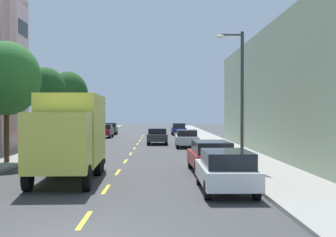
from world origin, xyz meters
TOP-DOWN VIEW (x-y plane):
  - ground_plane at (0.00, 30.00)m, footprint 160.00×160.00m
  - sidewalk_left at (-7.10, 28.00)m, footprint 3.20×120.00m
  - sidewalk_right at (7.10, 28.00)m, footprint 3.20×120.00m
  - lane_centerline_dashes at (0.00, 24.50)m, footprint 0.14×47.20m
  - street_tree_second at (-6.40, 15.43)m, footprint 3.76×3.76m
  - street_tree_third at (-6.40, 24.13)m, footprint 2.98×2.98m
  - street_tree_farthest at (-6.40, 32.83)m, footprint 3.63×3.63m
  - street_lamp at (5.95, 12.80)m, footprint 1.35×0.28m
  - delivery_box_truck at (-1.81, 9.65)m, footprint 2.63×7.49m
  - parked_hatchback_burgundy at (-4.25, 42.84)m, footprint 1.82×4.03m
  - parked_wagon_red at (4.42, 11.76)m, footprint 1.96×4.75m
  - parked_hatchback_navy at (4.42, 49.14)m, footprint 1.84×4.04m
  - parked_wagon_forest at (-4.48, 50.99)m, footprint 1.94×4.74m
  - parked_wagon_white at (4.36, 6.27)m, footprint 1.84×4.71m
  - parked_hatchback_black at (-4.24, 18.33)m, footprint 1.85×4.05m
  - parked_sedan_silver at (4.23, 27.97)m, footprint 1.87×4.53m
  - moving_charcoal_sedan at (1.80, 31.88)m, footprint 1.80×4.50m

SIDE VIEW (x-z plane):
  - ground_plane at x=0.00m, z-range 0.00..0.00m
  - lane_centerline_dashes at x=0.00m, z-range 0.00..0.01m
  - sidewalk_left at x=-7.10m, z-range 0.00..0.14m
  - sidewalk_right at x=7.10m, z-range 0.00..0.14m
  - parked_sedan_silver at x=4.23m, z-range 0.03..1.46m
  - moving_charcoal_sedan at x=1.80m, z-range 0.03..1.46m
  - parked_hatchback_burgundy at x=-4.25m, z-range 0.01..1.51m
  - parked_hatchback_navy at x=4.42m, z-range 0.01..1.51m
  - parked_hatchback_black at x=-4.24m, z-range 0.01..1.51m
  - parked_wagon_red at x=4.42m, z-range 0.05..1.55m
  - parked_wagon_forest at x=-4.48m, z-range 0.05..1.55m
  - parked_wagon_white at x=4.36m, z-range 0.05..1.55m
  - delivery_box_truck at x=-1.81m, z-range 0.20..3.82m
  - street_lamp at x=5.95m, z-range 0.68..7.40m
  - street_tree_farthest at x=-6.40m, z-range 1.26..7.75m
  - street_tree_third at x=-6.40m, z-range 1.58..7.61m
  - street_tree_second at x=-6.40m, z-range 1.41..8.02m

